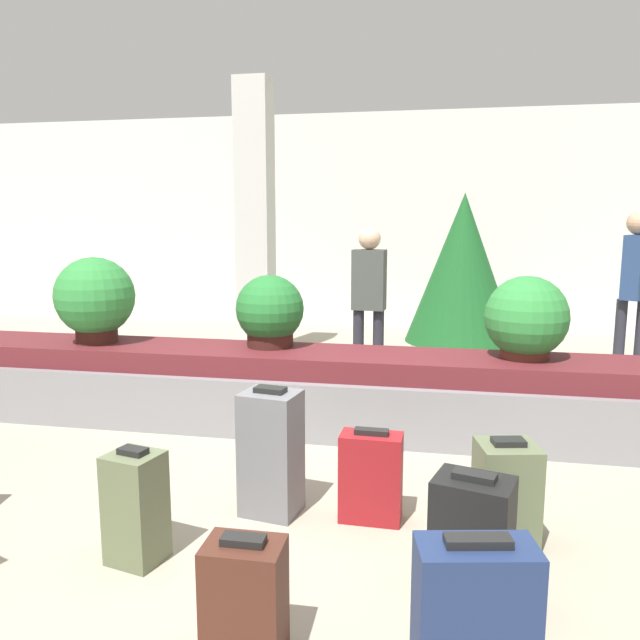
% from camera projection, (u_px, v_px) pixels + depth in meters
% --- Properties ---
extents(ground_plane, '(18.00, 18.00, 0.00)m').
position_uv_depth(ground_plane, '(268.00, 514.00, 3.51)').
color(ground_plane, '#9E937F').
extents(back_wall, '(18.00, 0.06, 3.20)m').
position_uv_depth(back_wall, '(381.00, 222.00, 9.41)').
color(back_wall, silver).
rests_on(back_wall, ground_plane).
extents(carousel, '(7.46, 0.83, 0.61)m').
position_uv_depth(carousel, '(320.00, 391.00, 4.94)').
color(carousel, gray).
rests_on(carousel, ground_plane).
extents(pillar, '(0.38, 0.38, 3.20)m').
position_uv_depth(pillar, '(255.00, 222.00, 7.20)').
color(pillar, silver).
rests_on(pillar, ground_plane).
extents(suitcase_0, '(0.42, 0.28, 0.64)m').
position_uv_depth(suitcase_0, '(474.00, 630.00, 2.05)').
color(suitcase_0, navy).
rests_on(suitcase_0, ground_plane).
extents(suitcase_1, '(0.29, 0.27, 0.57)m').
position_uv_depth(suitcase_1, '(136.00, 507.00, 2.99)').
color(suitcase_1, '#5B6647').
rests_on(suitcase_1, ground_plane).
extents(suitcase_2, '(0.34, 0.33, 0.56)m').
position_uv_depth(suitcase_2, '(506.00, 493.00, 3.16)').
color(suitcase_2, '#5B6647').
rests_on(suitcase_2, ground_plane).
extents(suitcase_3, '(0.39, 0.33, 0.57)m').
position_uv_depth(suitcase_3, '(472.00, 537.00, 2.71)').
color(suitcase_3, black).
rests_on(suitcase_3, ground_plane).
extents(suitcase_4, '(0.35, 0.30, 0.73)m').
position_uv_depth(suitcase_4, '(271.00, 453.00, 3.48)').
color(suitcase_4, slate).
rests_on(suitcase_4, ground_plane).
extents(suitcase_5, '(0.34, 0.19, 0.52)m').
position_uv_depth(suitcase_5, '(371.00, 477.00, 3.41)').
color(suitcase_5, maroon).
rests_on(suitcase_5, ground_plane).
extents(suitcase_8, '(0.30, 0.22, 0.48)m').
position_uv_depth(suitcase_8, '(245.00, 599.00, 2.35)').
color(suitcase_8, '#472319').
rests_on(suitcase_8, ground_plane).
extents(potted_plant_0, '(0.55, 0.55, 0.58)m').
position_uv_depth(potted_plant_0, '(270.00, 312.00, 5.05)').
color(potted_plant_0, '#381914').
rests_on(potted_plant_0, carousel).
extents(potted_plant_1, '(0.66, 0.66, 0.72)m').
position_uv_depth(potted_plant_1, '(95.00, 299.00, 5.20)').
color(potted_plant_1, '#381914').
rests_on(potted_plant_1, carousel).
extents(potted_plant_2, '(0.61, 0.61, 0.62)m').
position_uv_depth(potted_plant_2, '(526.00, 319.00, 4.62)').
color(potted_plant_2, '#4C2319').
rests_on(potted_plant_2, carousel).
extents(traveler_0, '(0.32, 0.37, 1.72)m').
position_uv_depth(traveler_0, '(635.00, 279.00, 6.34)').
color(traveler_0, '#282833').
rests_on(traveler_0, ground_plane).
extents(traveler_1, '(0.34, 0.22, 1.56)m').
position_uv_depth(traveler_1, '(369.00, 293.00, 6.16)').
color(traveler_1, '#282833').
rests_on(traveler_1, ground_plane).
extents(decorated_tree, '(1.32, 1.32, 1.95)m').
position_uv_depth(decorated_tree, '(463.00, 268.00, 7.39)').
color(decorated_tree, '#4C331E').
rests_on(decorated_tree, ground_plane).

